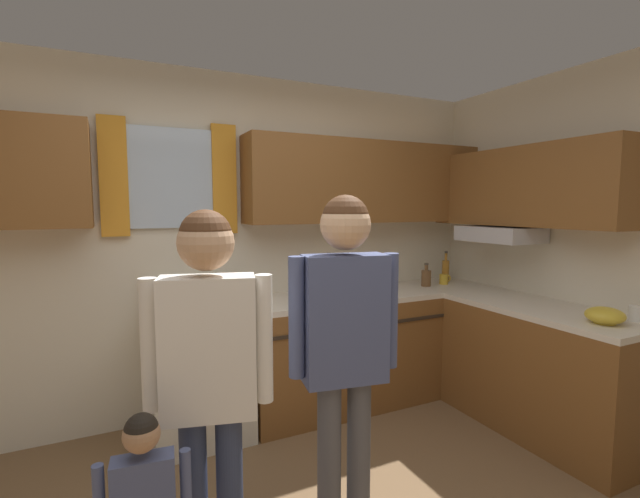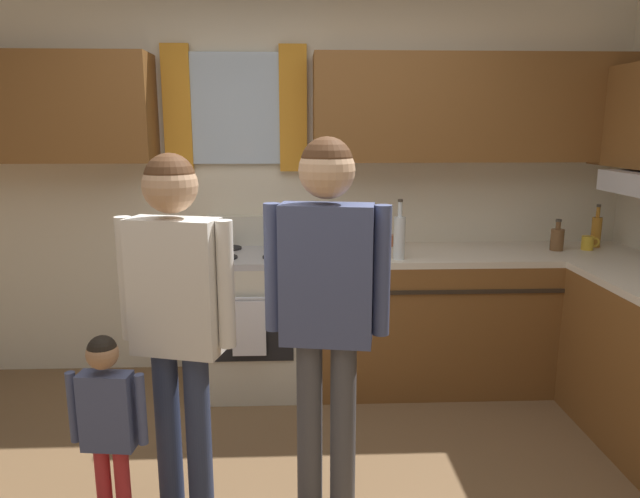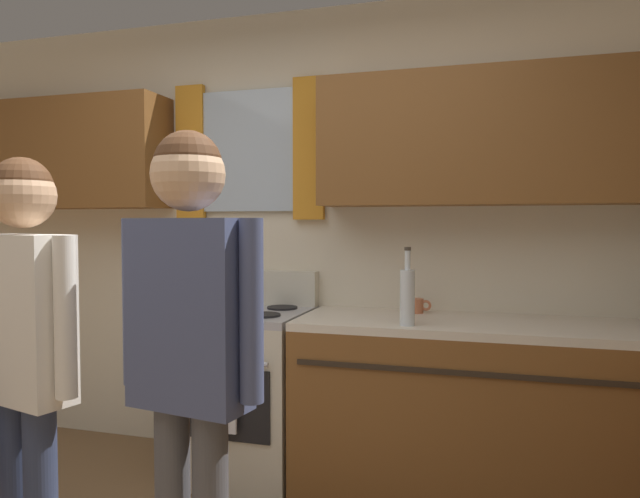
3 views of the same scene
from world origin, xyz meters
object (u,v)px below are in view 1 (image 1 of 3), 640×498
bottle_tall_clear (329,284)px  adult_in_plaid (345,332)px  adult_holding_child (209,362)px  mug_mustard_yellow (444,279)px  mug_ceramic_white (637,313)px  bottle_squat_brown (426,277)px  stove_oven (199,370)px  mixing_bowl (605,316)px  cup_terracotta (307,288)px  bottle_oil_amber (446,270)px

bottle_tall_clear → adult_in_plaid: 1.25m
adult_holding_child → adult_in_plaid: (0.61, 0.01, 0.04)m
bottle_tall_clear → mug_mustard_yellow: 1.31m
mug_ceramic_white → bottle_squat_brown: bearing=104.8°
stove_oven → bottle_squat_brown: (1.98, 0.00, 0.51)m
stove_oven → mug_mustard_yellow: stove_oven is taller
mixing_bowl → bottle_squat_brown: bearing=96.4°
stove_oven → adult_in_plaid: size_ratio=0.66×
bottle_tall_clear → mixing_bowl: (1.24, -1.24, -0.09)m
mug_mustard_yellow → bottle_squat_brown: bearing=-177.7°
bottle_squat_brown → cup_terracotta: bottle_squat_brown is taller
mug_mustard_yellow → adult_holding_child: (-2.39, -1.37, 0.06)m
cup_terracotta → mug_ceramic_white: bearing=-48.9°
bottle_oil_amber → adult_holding_child: adult_holding_child is taller
adult_holding_child → adult_in_plaid: bearing=0.8°
bottle_tall_clear → mug_ceramic_white: bearing=-41.2°
mug_ceramic_white → bottle_tall_clear: bearing=138.8°
bottle_tall_clear → bottle_squat_brown: bearing=11.2°
bottle_tall_clear → bottle_oil_amber: bearing=12.7°
bottle_tall_clear → mug_ceramic_white: bottle_tall_clear is taller
cup_terracotta → adult_holding_child: 1.90m
mug_ceramic_white → cup_terracotta: 2.23m
bottle_oil_amber → mug_ceramic_white: size_ratio=2.28×
bottle_tall_clear → mug_ceramic_white: (1.47, -1.29, -0.09)m
stove_oven → mug_ceramic_white: (2.38, -1.50, 0.48)m
bottle_squat_brown → adult_in_plaid: adult_in_plaid is taller
mug_mustard_yellow → adult_in_plaid: (-1.79, -1.36, 0.10)m
mixing_bowl → cup_terracotta: bearing=127.1°
cup_terracotta → adult_holding_child: adult_holding_child is taller
stove_oven → mixing_bowl: size_ratio=5.06×
bottle_oil_amber → bottle_tall_clear: 1.42m
mug_ceramic_white → mixing_bowl: (-0.23, 0.05, -0.00)m
stove_oven → adult_in_plaid: 1.52m
cup_terracotta → stove_oven: bearing=-168.7°
stove_oven → adult_holding_child: adult_holding_child is taller
bottle_squat_brown → bottle_oil_amber: bearing=17.8°
bottle_tall_clear → mixing_bowl: bottle_tall_clear is taller
bottle_oil_amber → cup_terracotta: size_ratio=2.63×
mug_mustard_yellow → cup_terracotta: size_ratio=1.10×
bottle_oil_amber → mug_ceramic_white: bearing=-86.8°
mixing_bowl → adult_holding_child: adult_holding_child is taller
mixing_bowl → stove_oven: bearing=145.9°
stove_oven → mixing_bowl: bearing=-34.1°
bottle_oil_amber → adult_in_plaid: bearing=-142.3°
bottle_squat_brown → mug_ceramic_white: (0.40, -1.50, -0.03)m
bottle_oil_amber → bottle_squat_brown: bearing=-162.2°
cup_terracotta → bottle_oil_amber: bearing=-3.3°
bottle_tall_clear → adult_holding_child: adult_holding_child is taller
bottle_squat_brown → mug_ceramic_white: bearing=-75.2°
bottle_oil_amber → bottle_tall_clear: bearing=-167.3°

